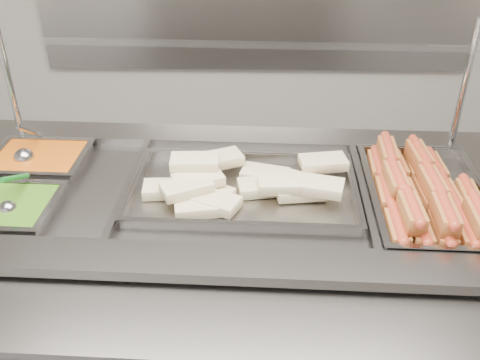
{
  "coord_description": "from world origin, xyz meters",
  "views": [
    {
      "loc": [
        -0.04,
        -1.25,
        1.96
      ],
      "look_at": [
        -0.07,
        0.27,
        1.01
      ],
      "focal_mm": 40.0,
      "sensor_mm": 36.0,
      "label": 1
    }
  ],
  "objects_px": {
    "steam_counter": "(226,292)",
    "ladle": "(25,156)",
    "sneeze_guard": "(228,48)",
    "pan_wraps": "(243,193)",
    "serving_spoon": "(9,204)",
    "pan_hotdogs": "(426,203)"
  },
  "relations": [
    {
      "from": "pan_wraps",
      "to": "serving_spoon",
      "type": "relative_size",
      "value": 3.79
    },
    {
      "from": "pan_wraps",
      "to": "steam_counter",
      "type": "bearing_deg",
      "value": 177.87
    },
    {
      "from": "pan_hotdogs",
      "to": "pan_wraps",
      "type": "height_order",
      "value": "same"
    },
    {
      "from": "pan_hotdogs",
      "to": "pan_wraps",
      "type": "bearing_deg",
      "value": 177.87
    },
    {
      "from": "pan_hotdogs",
      "to": "ladle",
      "type": "distance_m",
      "value": 1.44
    },
    {
      "from": "steam_counter",
      "to": "pan_wraps",
      "type": "distance_m",
      "value": 0.47
    },
    {
      "from": "steam_counter",
      "to": "ladle",
      "type": "distance_m",
      "value": 0.91
    },
    {
      "from": "serving_spoon",
      "to": "pan_wraps",
      "type": "bearing_deg",
      "value": 10.39
    },
    {
      "from": "pan_wraps",
      "to": "serving_spoon",
      "type": "distance_m",
      "value": 0.76
    },
    {
      "from": "steam_counter",
      "to": "pan_wraps",
      "type": "height_order",
      "value": "pan_wraps"
    },
    {
      "from": "sneeze_guard",
      "to": "pan_wraps",
      "type": "xyz_separation_m",
      "value": [
        0.06,
        -0.24,
        -0.43
      ]
    },
    {
      "from": "pan_wraps",
      "to": "ladle",
      "type": "bearing_deg",
      "value": 167.93
    },
    {
      "from": "pan_hotdogs",
      "to": "serving_spoon",
      "type": "xyz_separation_m",
      "value": [
        -1.36,
        -0.11,
        0.06
      ]
    },
    {
      "from": "pan_hotdogs",
      "to": "ladle",
      "type": "xyz_separation_m",
      "value": [
        -1.43,
        0.2,
        0.05
      ]
    },
    {
      "from": "sneeze_guard",
      "to": "steam_counter",
      "type": "bearing_deg",
      "value": -92.12
    },
    {
      "from": "sneeze_guard",
      "to": "ladle",
      "type": "relative_size",
      "value": 8.63
    },
    {
      "from": "steam_counter",
      "to": "pan_hotdogs",
      "type": "relative_size",
      "value": 3.4
    },
    {
      "from": "ladle",
      "to": "serving_spoon",
      "type": "xyz_separation_m",
      "value": [
        0.07,
        -0.31,
        0.0
      ]
    },
    {
      "from": "pan_hotdogs",
      "to": "sneeze_guard",
      "type": "bearing_deg",
      "value": 158.59
    },
    {
      "from": "steam_counter",
      "to": "sneeze_guard",
      "type": "bearing_deg",
      "value": 87.88
    },
    {
      "from": "steam_counter",
      "to": "ladle",
      "type": "relative_size",
      "value": 9.92
    },
    {
      "from": "pan_hotdogs",
      "to": "serving_spoon",
      "type": "distance_m",
      "value": 1.37
    }
  ]
}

